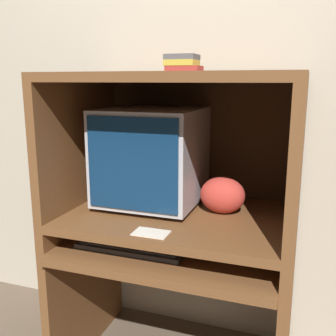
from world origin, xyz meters
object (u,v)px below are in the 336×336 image
object	(u,v)px
mouse	(198,254)
keyboard	(131,247)
book_stack	(183,64)
snack_bag	(222,195)
crt_monitor	(152,156)

from	to	relation	value
mouse	keyboard	bearing A→B (deg)	-175.93
book_stack	snack_bag	bearing A→B (deg)	20.15
snack_bag	keyboard	bearing A→B (deg)	-143.71
crt_monitor	book_stack	xyz separation A→B (m)	(0.17, -0.08, 0.40)
keyboard	book_stack	world-z (taller)	book_stack
crt_monitor	mouse	world-z (taller)	crt_monitor
snack_bag	book_stack	xyz separation A→B (m)	(-0.16, -0.06, 0.54)
keyboard	book_stack	distance (m)	0.77
book_stack	mouse	bearing A→B (deg)	-52.98
mouse	snack_bag	world-z (taller)	snack_bag
crt_monitor	book_stack	world-z (taller)	book_stack
mouse	snack_bag	distance (m)	0.29
mouse	book_stack	distance (m)	0.75
keyboard	snack_bag	bearing A→B (deg)	36.29
mouse	snack_bag	size ratio (longest dim) A/B	0.30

